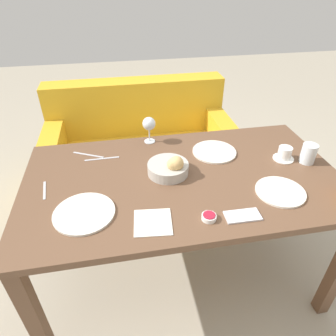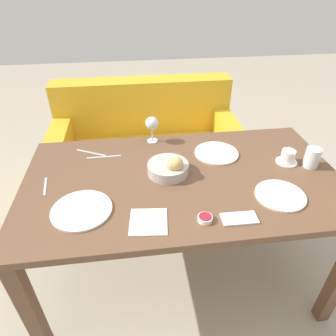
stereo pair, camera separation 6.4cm
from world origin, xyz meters
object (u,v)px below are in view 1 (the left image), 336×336
Objects in this scene: coffee_cup at (284,154)px; napkin at (153,222)px; water_tumbler at (309,154)px; cell_phone at (243,216)px; bread_basket at (169,167)px; knife_silver at (88,155)px; plate_near_right at (280,192)px; wine_glass at (149,125)px; plate_far_center at (214,152)px; fork_silver at (102,159)px; couch at (140,152)px; plate_near_left at (84,213)px; jam_bowl_berry at (209,217)px; spoon_coffee at (44,190)px.

napkin is at bearing -155.52° from coffee_cup.
water_tumbler is 0.70× the size of cell_phone.
bread_basket reaches higher than knife_silver.
plate_near_right is 0.80m from wine_glass.
fork_silver is at bearing 175.71° from plate_far_center.
bread_basket is at bearing 153.31° from plate_near_right.
water_tumbler is 0.68× the size of wine_glass.
couch is 7.88× the size of fork_silver.
bread_basket reaches higher than plate_near_left.
knife_silver is at bearing 136.87° from cell_phone.
wine_glass is at bearing 132.54° from plate_near_right.
wine_glass is 0.71m from jam_bowl_berry.
cell_phone reaches higher than spoon_coffee.
water_tumbler is (0.80, -1.00, 0.51)m from couch.
plate_far_center is 3.89× the size of jam_bowl_berry.
cell_phone is at bearing -4.58° from jam_bowl_berry.
cell_phone reaches higher than knife_silver.
plate_near_left is at bearing -105.98° from couch.
knife_silver is 1.12× the size of cell_phone.
plate_near_right is at bearing -63.88° from plate_far_center.
cell_phone is (-0.04, -0.51, -0.00)m from plate_far_center.
wine_glass reaches higher than plate_far_center.
couch is 9.34× the size of wine_glass.
jam_bowl_berry is at bearing -153.33° from water_tumbler.
coffee_cup is (0.69, -0.32, -0.08)m from wine_glass.
wine_glass is 1.12× the size of spoon_coffee.
cell_phone reaches higher than napkin.
plate_near_right is (0.89, -0.02, -0.00)m from plate_near_left.
napkin is 0.38m from cell_phone.
plate_near_left and plate_near_right have the same top height.
wine_glass is (-0.34, 0.19, 0.11)m from plate_far_center.
coffee_cup is at bearing 1.95° from bread_basket.
cell_phone is at bearing -66.75° from wine_glass.
napkin is (-0.06, -1.30, 0.46)m from couch.
wine_glass reaches higher than bread_basket.
jam_bowl_berry reaches higher than knife_silver.
plate_far_center is at bearing 28.36° from bread_basket.
knife_silver is (-0.69, 0.10, -0.00)m from plate_far_center.
plate_near_left is 0.89m from plate_near_right.
plate_near_right and plate_far_center have the same top height.
bread_basket reaches higher than napkin.
wine_glass is (0.01, -0.63, 0.57)m from couch.
bread_basket reaches higher than jam_bowl_berry.
knife_silver is at bearing -166.19° from wine_glass.
couch is 8.60× the size of napkin.
coffee_cup is at bearing -20.80° from plate_far_center.
wine_glass reaches higher than couch.
knife_silver is at bearing 55.73° from spoon_coffee.
spoon_coffee is at bearing 179.97° from water_tumbler.
water_tumbler is at bearing -24.93° from wine_glass.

